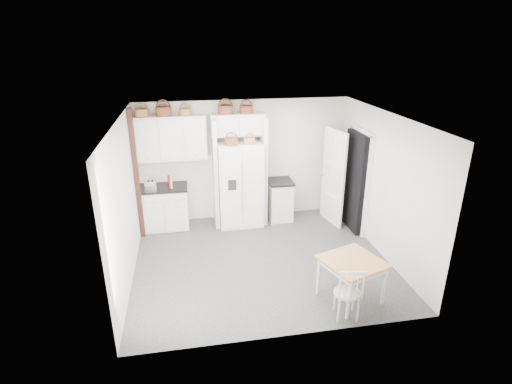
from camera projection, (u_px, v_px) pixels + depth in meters
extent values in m
plane|color=black|center=(261.00, 260.00, 7.28)|extent=(4.50, 4.50, 0.00)
plane|color=white|center=(262.00, 118.00, 6.33)|extent=(4.50, 4.50, 0.00)
plane|color=silver|center=(244.00, 160.00, 8.64)|extent=(4.50, 0.00, 4.50)
plane|color=silver|center=(125.00, 203.00, 6.44)|extent=(0.00, 4.00, 4.00)
plane|color=silver|center=(384.00, 186.00, 7.18)|extent=(0.00, 4.00, 4.00)
cube|color=white|center=(240.00, 184.00, 8.44)|extent=(0.92, 0.74, 1.77)
cube|color=beige|center=(165.00, 208.00, 8.39)|extent=(0.95, 0.60, 0.88)
cube|color=beige|center=(280.00, 200.00, 8.80)|extent=(0.49, 0.58, 0.85)
cube|color=#A96B2B|center=(351.00, 280.00, 6.09)|extent=(1.04, 1.04, 0.68)
cube|color=beige|center=(347.00, 293.00, 5.68)|extent=(0.45, 0.42, 0.80)
cube|color=black|center=(163.00, 188.00, 8.22)|extent=(0.99, 0.64, 0.04)
cube|color=black|center=(280.00, 181.00, 8.64)|extent=(0.52, 0.62, 0.04)
cube|color=silver|center=(151.00, 185.00, 8.09)|extent=(0.23, 0.14, 0.16)
cube|color=maroon|center=(169.00, 182.00, 8.12)|extent=(0.06, 0.17, 0.24)
cube|color=beige|center=(171.00, 182.00, 8.13)|extent=(0.04, 0.15, 0.22)
cylinder|color=brown|center=(142.00, 113.00, 7.74)|extent=(0.26, 0.26, 0.15)
cylinder|color=maroon|center=(163.00, 111.00, 7.80)|extent=(0.30, 0.30, 0.18)
cylinder|color=brown|center=(185.00, 112.00, 7.88)|extent=(0.23, 0.23, 0.13)
cylinder|color=maroon|center=(225.00, 110.00, 8.00)|extent=(0.30, 0.30, 0.17)
cylinder|color=maroon|center=(246.00, 109.00, 8.08)|extent=(0.27, 0.27, 0.15)
cylinder|color=maroon|center=(231.00, 142.00, 7.97)|extent=(0.27, 0.27, 0.14)
cylinder|color=brown|center=(249.00, 141.00, 8.03)|extent=(0.23, 0.23, 0.12)
cube|color=beige|center=(171.00, 138.00, 8.02)|extent=(1.40, 0.34, 0.90)
cube|color=beige|center=(238.00, 124.00, 8.16)|extent=(1.12, 0.34, 0.45)
cube|color=beige|center=(215.00, 173.00, 8.31)|extent=(0.08, 0.60, 2.30)
cube|color=beige|center=(263.00, 170.00, 8.48)|extent=(0.08, 0.60, 2.30)
cube|color=#38160F|center=(136.00, 176.00, 7.68)|extent=(0.09, 0.09, 2.60)
cube|color=black|center=(356.00, 182.00, 8.18)|extent=(0.18, 0.85, 2.05)
cube|color=white|center=(333.00, 177.00, 8.43)|extent=(0.21, 0.79, 2.05)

